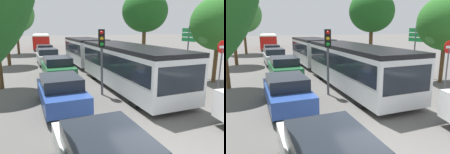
# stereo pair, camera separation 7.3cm
# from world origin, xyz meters

# --- Properties ---
(articulated_bus) EXTENTS (3.37, 16.98, 2.51)m
(articulated_bus) POSITION_xyz_m (1.65, 10.49, 1.45)
(articulated_bus) COLOR silver
(articulated_bus) RESTS_ON ground
(city_bus_rear) EXTENTS (2.77, 11.01, 2.36)m
(city_bus_rear) POSITION_xyz_m (-1.94, 35.41, 1.36)
(city_bus_rear) COLOR red
(city_bus_rear) RESTS_ON ground
(queued_car_blue) EXTENTS (1.95, 4.19, 1.43)m
(queued_car_blue) POSITION_xyz_m (-2.18, 4.95, 0.72)
(queued_car_blue) COLOR #284799
(queued_car_blue) RESTS_ON ground
(queued_car_green) EXTENTS (2.06, 4.44, 1.51)m
(queued_car_green) POSITION_xyz_m (-1.72, 10.80, 0.77)
(queued_car_green) COLOR #236638
(queued_car_green) RESTS_ON ground
(queued_car_silver) EXTENTS (2.07, 4.45, 1.52)m
(queued_car_silver) POSITION_xyz_m (-2.00, 17.30, 0.77)
(queued_car_silver) COLOR #B7BABF
(queued_car_silver) RESTS_ON ground
(queued_car_graphite) EXTENTS (2.02, 4.34, 1.48)m
(queued_car_graphite) POSITION_xyz_m (-2.00, 22.85, 0.75)
(queued_car_graphite) COLOR #47474C
(queued_car_graphite) RESTS_ON ground
(traffic_light) EXTENTS (0.36, 0.39, 3.40)m
(traffic_light) POSITION_xyz_m (0.06, 6.06, 2.50)
(traffic_light) COLOR #56595E
(traffic_light) RESTS_ON ground
(no_entry_sign) EXTENTS (0.70, 0.08, 2.82)m
(no_entry_sign) POSITION_xyz_m (6.34, 4.49, 1.88)
(no_entry_sign) COLOR #56595E
(no_entry_sign) RESTS_ON ground
(direction_sign_post) EXTENTS (0.16, 1.40, 3.60)m
(direction_sign_post) POSITION_xyz_m (7.59, 8.85, 2.57)
(direction_sign_post) COLOR #56595E
(direction_sign_post) RESTS_ON ground
(tree_left_far) EXTENTS (3.87, 3.87, 7.02)m
(tree_left_far) POSITION_xyz_m (-5.49, 17.92, 4.81)
(tree_left_far) COLOR #51381E
(tree_left_far) RESTS_ON ground
(tree_left_distant) EXTENTS (4.75, 4.75, 7.55)m
(tree_left_distant) POSITION_xyz_m (-5.25, 27.51, 5.06)
(tree_left_distant) COLOR #51381E
(tree_left_distant) RESTS_ON ground
(tree_right_near) EXTENTS (3.50, 3.50, 5.44)m
(tree_right_near) POSITION_xyz_m (7.69, 6.30, 3.67)
(tree_right_near) COLOR #51381E
(tree_right_near) RESTS_ON ground
(tree_right_mid) EXTENTS (4.79, 4.79, 7.33)m
(tree_right_mid) POSITION_xyz_m (8.09, 16.79, 5.14)
(tree_right_mid) COLOR #51381E
(tree_right_mid) RESTS_ON ground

